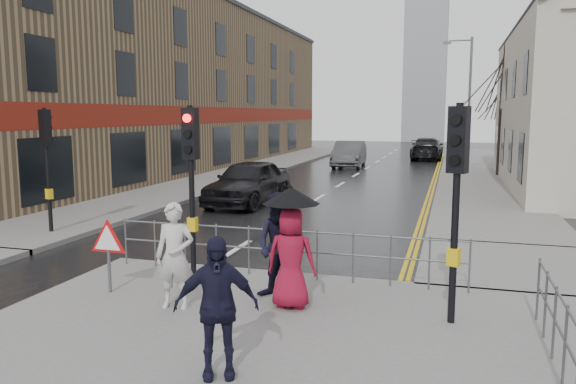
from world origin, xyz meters
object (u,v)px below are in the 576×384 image
Objects in this scene: pedestrian_a at (175,256)px; pedestrian_b at (281,247)px; car_mid at (349,154)px; pedestrian_d at (216,307)px; pedestrian_with_umbrella at (291,242)px; car_parked at (248,182)px.

pedestrian_b is at bearing 19.92° from pedestrian_a.
pedestrian_d is at bearing -85.97° from car_mid.
pedestrian_with_umbrella is at bearing -37.98° from pedestrian_b.
pedestrian_b reaches higher than car_mid.
car_parked reaches higher than car_mid.
pedestrian_a is 27.23m from car_mid.
pedestrian_with_umbrella is 1.15× the size of pedestrian_d.
pedestrian_d is 29.47m from car_mid.
pedestrian_a is at bearing -163.09° from pedestrian_with_umbrella.
pedestrian_with_umbrella is 26.87m from car_mid.
pedestrian_a reaches higher than car_mid.
pedestrian_b is 0.93× the size of pedestrian_with_umbrella.
pedestrian_b reaches higher than car_parked.
pedestrian_with_umbrella is 0.41× the size of car_mid.
pedestrian_a is at bearing -71.94° from car_parked.
car_parked is 15.79m from car_mid.
pedestrian_d is (-0.19, -2.65, -0.23)m from pedestrian_with_umbrella.
car_parked is at bearing 85.76° from pedestrian_d.
pedestrian_d is at bearing -67.58° from car_parked.
car_mid is (-3.82, 26.59, -0.43)m from pedestrian_with_umbrella.
pedestrian_b is 1.07× the size of pedestrian_d.
pedestrian_d reaches higher than car_mid.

